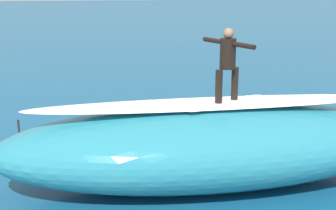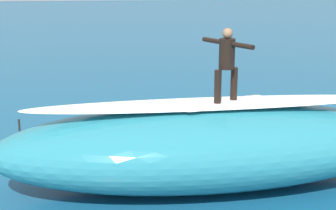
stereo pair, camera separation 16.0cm
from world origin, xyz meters
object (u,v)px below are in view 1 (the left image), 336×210
surfboard_paddling (124,135)px  buoy_marker (20,145)px  surfer_riding (228,59)px  surfer_paddling (120,130)px  surfboard_riding (226,103)px

surfboard_paddling → buoy_marker: bearing=-163.5°
surfer_riding → surfer_paddling: size_ratio=0.93×
surfer_riding → surfer_paddling: surfer_riding is taller
surfer_riding → surfer_paddling: (2.11, -3.52, -2.59)m
surfboard_riding → surfer_riding: bearing=-119.1°
surfer_riding → buoy_marker: size_ratio=1.64×
surfboard_paddling → surfer_paddling: 0.22m
surfer_paddling → buoy_marker: 2.80m
surfer_riding → surfer_paddling: bearing=-88.2°
buoy_marker → surfboard_riding: bearing=152.2°
surfer_riding → surfboard_paddling: bearing=-89.8°
surfboard_paddling → surfer_paddling: bearing=180.0°
buoy_marker → surfer_riding: bearing=152.2°
surfboard_riding → surfer_riding: (0.00, -0.00, 0.95)m
surfer_riding → buoy_marker: surfer_riding is taller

